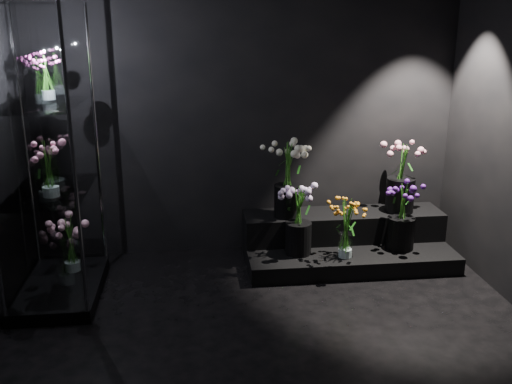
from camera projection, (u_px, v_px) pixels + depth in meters
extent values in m
plane|color=black|center=(278.00, 359.00, 3.88)|extent=(4.00, 4.00, 0.00)
plane|color=black|center=(247.00, 109.00, 5.37)|extent=(4.00, 0.00, 4.00)
plane|color=black|center=(394.00, 330.00, 1.57)|extent=(4.00, 0.00, 4.00)
cube|color=black|center=(348.00, 254.00, 5.40)|extent=(1.92, 0.86, 0.16)
cube|color=black|center=(343.00, 225.00, 5.54)|extent=(1.92, 0.43, 0.27)
cube|color=black|center=(62.00, 288.00, 4.77)|extent=(0.64, 1.07, 0.11)
cube|color=white|center=(51.00, 191.00, 4.52)|extent=(0.58, 1.01, 0.01)
cube|color=white|center=(41.00, 104.00, 4.32)|extent=(0.58, 1.01, 0.01)
cylinder|color=white|center=(345.00, 245.00, 5.10)|extent=(0.13, 0.13, 0.23)
cylinder|color=black|center=(298.00, 238.00, 5.17)|extent=(0.24, 0.24, 0.30)
cylinder|color=black|center=(401.00, 233.00, 5.29)|extent=(0.25, 0.25, 0.30)
cylinder|color=black|center=(287.00, 201.00, 5.36)|extent=(0.25, 0.25, 0.30)
cylinder|color=black|center=(400.00, 195.00, 5.48)|extent=(0.27, 0.27, 0.33)
cylinder|color=white|center=(50.00, 182.00, 4.34)|extent=(0.14, 0.14, 0.22)
cylinder|color=white|center=(48.00, 86.00, 4.47)|extent=(0.11, 0.11, 0.21)
cylinder|color=white|center=(72.00, 258.00, 4.95)|extent=(0.14, 0.14, 0.24)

